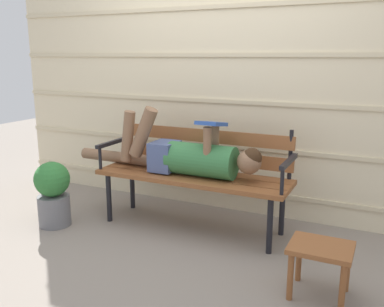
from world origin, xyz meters
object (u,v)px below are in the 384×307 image
object	(u,v)px
reclining_person	(186,155)
footstool	(321,256)
potted_plant	(53,192)
park_bench	(196,169)

from	to	relation	value
reclining_person	footstool	world-z (taller)	reclining_person
potted_plant	footstool	bearing A→B (deg)	-3.58
footstool	potted_plant	bearing A→B (deg)	176.42
park_bench	potted_plant	bearing A→B (deg)	-154.09
reclining_person	footstool	distance (m)	1.38
reclining_person	potted_plant	size ratio (longest dim) A/B	3.13
park_bench	potted_plant	size ratio (longest dim) A/B	2.92
reclining_person	park_bench	bearing A→B (deg)	53.49
footstool	potted_plant	world-z (taller)	potted_plant
reclining_person	footstool	size ratio (longest dim) A/B	4.76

